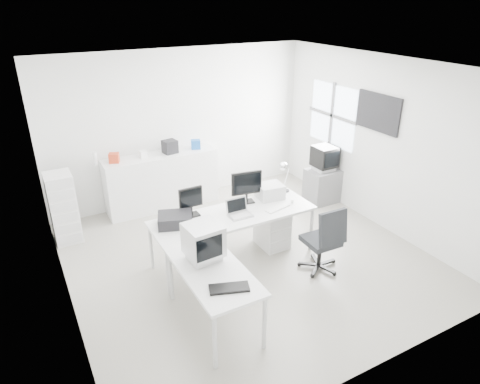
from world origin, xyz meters
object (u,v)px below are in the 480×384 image
inkjet_printer (175,220)px  lcd_monitor_small (191,202)px  lcd_monitor_large (247,188)px  drawer_pedestal (272,228)px  laptop (240,210)px  crt_monitor (203,241)px  crt_tv (325,159)px  filing_cabinet (63,208)px  main_desk (234,237)px  office_chair (321,238)px  sideboard (162,181)px  tv_cabinet (322,186)px  side_desk (214,296)px  laser_printer (270,191)px

inkjet_printer → lcd_monitor_small: 0.36m
inkjet_printer → lcd_monitor_large: lcd_monitor_large is taller
drawer_pedestal → laptop: 0.86m
crt_monitor → crt_tv: 3.72m
lcd_monitor_small → filing_cabinet: bearing=134.4°
main_desk → office_chair: 1.26m
inkjet_printer → crt_tv: 3.36m
main_desk → filing_cabinet: filing_cabinet is taller
inkjet_printer → sideboard: 2.17m
sideboard → tv_cabinet: bearing=-24.4°
lcd_monitor_large → office_chair: lcd_monitor_large is taller
drawer_pedestal → office_chair: (0.26, -0.86, 0.21)m
side_desk → tv_cabinet: (3.25, 2.05, -0.06)m
side_desk → drawer_pedestal: 1.93m
laptop → crt_monitor: (-0.90, -0.75, 0.15)m
main_desk → sideboard: (-0.34, 2.19, 0.14)m
main_desk → crt_tv: size_ratio=4.80×
lcd_monitor_small → crt_monitor: (-0.30, -1.10, 0.03)m
laser_printer → filing_cabinet: 3.26m
laser_printer → crt_tv: size_ratio=0.77×
lcd_monitor_large → filing_cabinet: (-2.45, 1.53, -0.43)m
drawer_pedestal → lcd_monitor_large: bearing=150.3°
laptop → sideboard: size_ratio=0.15×
side_desk → laser_printer: bearing=39.5°
inkjet_printer → laser_printer: (1.60, 0.12, 0.03)m
lcd_monitor_large → laptop: size_ratio=1.60×
lcd_monitor_small → crt_tv: lcd_monitor_small is taller
laser_printer → crt_tv: bearing=29.5°
office_chair → side_desk: bearing=-169.2°
laser_printer → drawer_pedestal: bearing=-100.6°
lcd_monitor_large → laser_printer: size_ratio=1.27×
laser_printer → inkjet_printer: bearing=-170.0°
lcd_monitor_small → laptop: 0.70m
sideboard → laptop: bearing=-80.4°
office_chair → laser_printer: bearing=103.1°
side_desk → office_chair: size_ratio=1.37×
crt_tv → laser_printer: bearing=-156.3°
office_chair → crt_tv: bearing=52.3°
lcd_monitor_small → laptop: bearing=-31.2°
laptop → tv_cabinet: size_ratio=0.48×
sideboard → lcd_monitor_large: bearing=-70.5°
filing_cabinet → inkjet_printer: bearing=-53.4°
crt_tv → filing_cabinet: filing_cabinet is taller
laser_printer → crt_monitor: (-1.60, -1.07, 0.14)m
side_desk → lcd_monitor_small: bearing=77.5°
drawer_pedestal → lcd_monitor_small: 1.43m
filing_cabinet → main_desk: bearing=-40.4°
lcd_monitor_large → tv_cabinet: size_ratio=0.76×
drawer_pedestal → tv_cabinet: bearing=27.7°
lcd_monitor_small → drawer_pedestal: bearing=-10.0°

